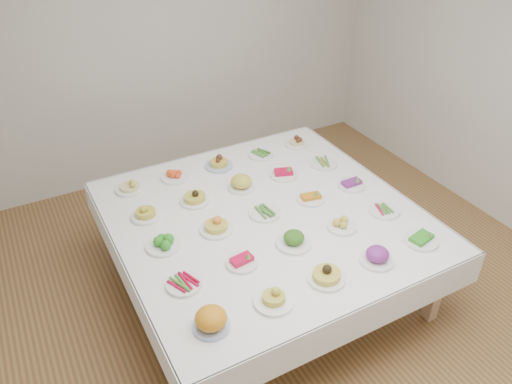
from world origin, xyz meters
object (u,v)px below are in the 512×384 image
dish_24 (297,140)px  dish_0 (211,319)px  display_table (265,221)px  dish_12 (265,212)px

dish_24 → dish_0: bearing=-134.8°
dish_0 → dish_24: dish_0 is taller
display_table → dish_12: 0.09m
dish_12 → dish_0: bearing=-134.9°
dish_0 → dish_24: 2.42m
dish_0 → dish_24: bearing=45.2°
dish_12 → dish_24: dish_24 is taller
display_table → dish_12: size_ratio=9.41×
display_table → dish_0: bearing=-135.0°
dish_0 → dish_12: (0.85, 0.86, -0.05)m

